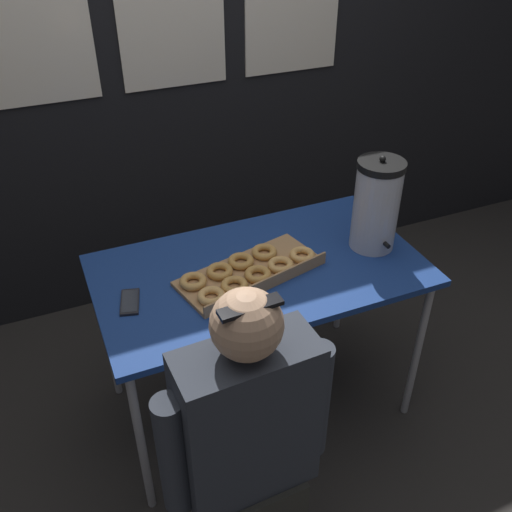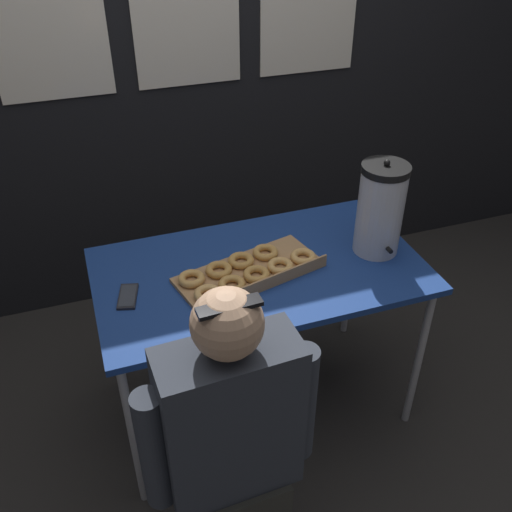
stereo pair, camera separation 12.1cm
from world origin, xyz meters
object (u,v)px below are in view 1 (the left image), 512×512
Objects in this scene: cell_phone at (130,302)px; person_seated at (248,458)px; coffee_urn at (376,205)px; donut_box at (248,272)px.

cell_phone is 0.70m from person_seated.
coffee_urn is 1.02m from cell_phone.
coffee_urn is at bearing -144.73° from person_seated.
person_seated is at bearing -58.15° from cell_phone.
donut_box is 3.91× the size of cell_phone.
cell_phone is at bearing 164.18° from donut_box.
cell_phone is (-0.45, 0.02, -0.02)m from donut_box.
coffee_urn is at bearing -13.50° from donut_box.
cell_phone is at bearing -75.51° from person_seated.
donut_box is 0.71m from person_seated.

